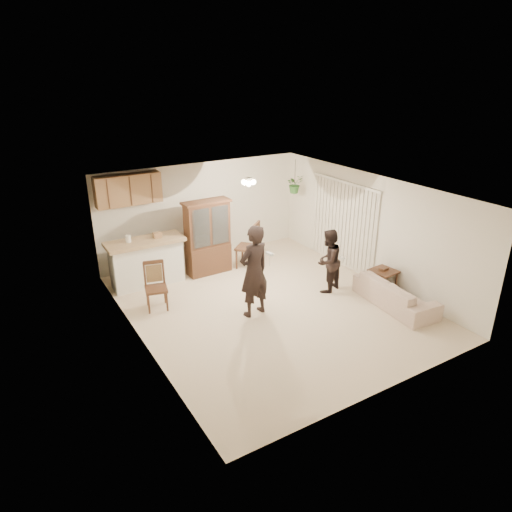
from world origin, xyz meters
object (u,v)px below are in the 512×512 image
side_table (382,281)px  china_hutch (208,238)px  sofa (396,290)px  chair_hutch_left (197,252)px  chair_hutch_right (248,254)px  child (328,263)px  adult (254,274)px  chair_bar (157,296)px

side_table → china_hutch: bearing=132.6°
sofa → chair_hutch_left: bearing=37.6°
chair_hutch_right → child: bearing=71.2°
sofa → adult: adult is taller
sofa → child: size_ratio=1.39×
china_hutch → chair_bar: bearing=-148.5°
side_table → chair_bar: 4.91m
side_table → chair_bar: (-4.52, 1.94, -0.01)m
adult → sofa: bearing=145.9°
sofa → chair_hutch_left: (-2.64, 4.20, -0.04)m
china_hutch → chair_hutch_left: china_hutch is taller
adult → chair_bar: bearing=-47.8°
sofa → chair_hutch_right: (-1.64, 3.36, -0.03)m
adult → chair_hutch_left: 3.03m
adult → child: 1.96m
chair_hutch_right → sofa: bearing=74.7°
child → china_hutch: bearing=-70.6°
sofa → side_table: 0.57m
chair_hutch_left → chair_hutch_right: bearing=2.1°
adult → side_table: adult is taller
sofa → adult: size_ratio=1.04×
chair_hutch_right → china_hutch: bearing=-53.5°
child → chair_bar: (-3.56, 1.18, -0.39)m
side_table → chair_hutch_right: size_ratio=0.53×
sofa → china_hutch: 4.47m
side_table → chair_hutch_right: (-1.81, 2.83, 0.04)m
chair_hutch_left → chair_hutch_right: 1.30m
adult → chair_hutch_right: size_ratio=1.51×
sofa → china_hutch: bearing=41.7°
adult → child: adult is taller
china_hutch → chair_hutch_left: bearing=90.5°
chair_hutch_right → side_table: bearing=81.4°
chair_bar → chair_hutch_left: size_ratio=0.88×
chair_bar → chair_hutch_right: 2.85m
chair_hutch_left → china_hutch: bearing=-46.2°
chair_bar → chair_hutch_left: (1.71, 1.73, 0.04)m
side_table → chair_bar: chair_bar is taller
child → chair_hutch_right: 2.27m
sofa → chair_bar: 5.00m
chair_bar → child: bearing=-4.5°
adult → chair_hutch_right: adult is taller
sofa → child: bearing=36.8°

